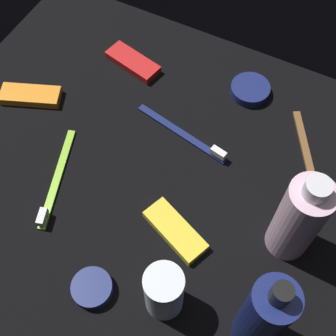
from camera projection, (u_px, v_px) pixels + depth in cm
name	position (u px, v px, depth cm)	size (l,w,h in cm)	color
ground_plane	(168.00, 179.00, 73.83)	(84.00, 64.00, 1.20)	black
lotion_bottle	(263.00, 316.00, 53.91)	(5.40, 5.40, 20.02)	navy
bodywash_bottle	(299.00, 219.00, 60.89)	(6.11, 6.11, 17.82)	silver
deodorant_stick	(164.00, 292.00, 59.17)	(5.17, 5.17, 10.02)	silver
toothbrush_navy	(187.00, 136.00, 76.60)	(17.89, 4.68, 2.10)	navy
toothbrush_brown	(309.00, 161.00, 74.12)	(10.08, 16.17, 2.10)	brown
toothbrush_lime	(55.00, 182.00, 72.17)	(6.80, 17.46, 2.10)	#8CD133
snack_bar_orange	(31.00, 96.00, 80.66)	(10.40, 4.00, 1.50)	orange
snack_bar_red	(133.00, 62.00, 84.55)	(10.40, 4.00, 1.50)	red
snack_bar_yellow	(175.00, 231.00, 67.96)	(10.40, 4.00, 1.50)	yellow
cream_tin_left	(92.00, 288.00, 63.56)	(5.71, 5.71, 1.76)	navy
cream_tin_right	(250.00, 90.00, 81.20)	(6.92, 6.92, 1.67)	navy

